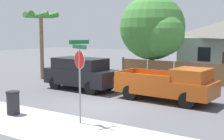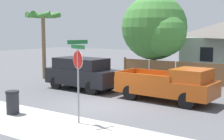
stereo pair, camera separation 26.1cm
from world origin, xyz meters
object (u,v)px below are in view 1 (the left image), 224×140
(orange_pickup, at_px, (169,84))
(palm_tree, at_px, (41,21))
(red_suv, at_px, (81,73))
(trash_bin, at_px, (13,103))
(stop_sign, at_px, (80,67))
(oak_tree, at_px, (154,29))

(orange_pickup, bearing_deg, palm_tree, 172.67)
(palm_tree, xyz_separation_m, red_suv, (5.22, -1.91, -3.19))
(red_suv, xyz_separation_m, trash_bin, (1.11, -5.96, -0.53))
(palm_tree, bearing_deg, trash_bin, -51.20)
(orange_pickup, bearing_deg, stop_sign, -101.43)
(red_suv, xyz_separation_m, stop_sign, (4.30, -5.40, 1.13))
(palm_tree, bearing_deg, orange_pickup, -10.03)
(red_suv, height_order, stop_sign, stop_sign)
(trash_bin, bearing_deg, oak_tree, 87.86)
(palm_tree, relative_size, trash_bin, 4.95)
(orange_pickup, distance_m, stop_sign, 5.71)
(palm_tree, height_order, trash_bin, palm_tree)
(palm_tree, height_order, red_suv, palm_tree)
(oak_tree, height_order, palm_tree, oak_tree)
(orange_pickup, bearing_deg, trash_bin, -124.76)
(oak_tree, xyz_separation_m, palm_tree, (-6.80, -4.81, 0.53))
(palm_tree, bearing_deg, stop_sign, -37.54)
(oak_tree, distance_m, red_suv, 7.40)
(red_suv, bearing_deg, trash_bin, -76.78)
(palm_tree, height_order, stop_sign, palm_tree)
(red_suv, relative_size, stop_sign, 1.46)
(palm_tree, xyz_separation_m, stop_sign, (9.52, -7.32, -2.06))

